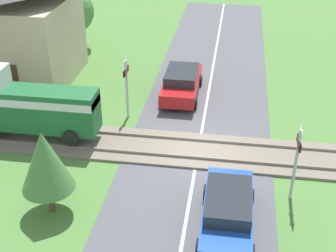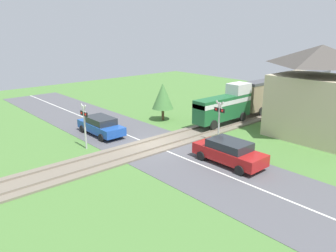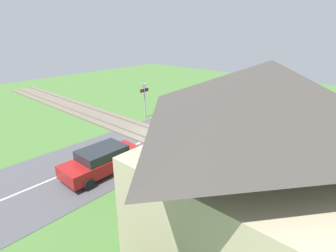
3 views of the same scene
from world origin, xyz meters
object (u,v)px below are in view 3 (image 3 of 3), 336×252
at_px(crossing_signal_east_approach, 169,135).
at_px(pedestrian_by_station, 303,211).
at_px(car_near_crossing, 180,110).
at_px(station_building, 255,189).
at_px(car_far_side, 103,160).
at_px(crossing_signal_west_approach, 144,96).

bearing_deg(crossing_signal_east_approach, pedestrian_by_station, 90.15).
bearing_deg(pedestrian_by_station, car_near_crossing, -120.70).
xyz_separation_m(car_near_crossing, crossing_signal_east_approach, (7.35, 5.22, 1.25)).
bearing_deg(station_building, pedestrian_by_station, 170.45).
height_order(station_building, pedestrian_by_station, station_building).
bearing_deg(crossing_signal_east_approach, car_far_side, -39.92).
bearing_deg(car_near_crossing, car_far_side, 15.85).
relative_size(crossing_signal_west_approach, crossing_signal_east_approach, 1.00).
xyz_separation_m(car_far_side, crossing_signal_east_approach, (-2.80, 2.34, 1.22)).
relative_size(car_near_crossing, crossing_signal_west_approach, 1.44).
xyz_separation_m(crossing_signal_east_approach, pedestrian_by_station, (-0.02, 7.12, -1.30)).
distance_m(car_far_side, crossing_signal_west_approach, 9.75).
bearing_deg(car_far_side, car_near_crossing, -164.15).
xyz_separation_m(car_near_crossing, pedestrian_by_station, (7.33, 12.34, -0.05)).
bearing_deg(crossing_signal_east_approach, car_near_crossing, -144.59).
height_order(crossing_signal_west_approach, station_building, station_building).
height_order(car_near_crossing, car_far_side, car_far_side).
relative_size(car_near_crossing, car_far_side, 1.00).
height_order(car_far_side, crossing_signal_west_approach, crossing_signal_west_approach).
xyz_separation_m(car_far_side, crossing_signal_west_approach, (-8.14, -5.22, 1.22)).
xyz_separation_m(crossing_signal_west_approach, crossing_signal_east_approach, (5.35, 7.56, 0.00)).
distance_m(crossing_signal_west_approach, pedestrian_by_station, 15.67).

